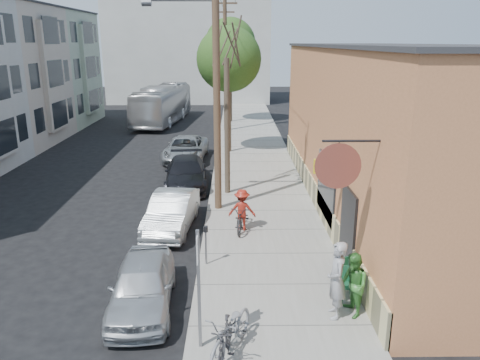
{
  "coord_description": "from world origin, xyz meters",
  "views": [
    {
      "loc": [
        3.13,
        -13.76,
        6.7
      ],
      "look_at": [
        3.33,
        3.78,
        1.5
      ],
      "focal_mm": 35.0,
      "sensor_mm": 36.0,
      "label": 1
    }
  ],
  "objects_px": {
    "tree_bare": "(227,128)",
    "tree_leafy_mid": "(229,59)",
    "parked_bike_a": "(225,342)",
    "utility_pole_near": "(215,77)",
    "patio_chair_b": "(349,285)",
    "patio_chair_a": "(343,276)",
    "patron_green": "(353,285)",
    "tree_leafy_far": "(230,43)",
    "cyclist": "(242,210)",
    "parked_bike_b": "(231,331)",
    "parking_meter_near": "(206,239)",
    "bus": "(163,104)",
    "car_0": "(142,285)",
    "car_1": "(172,212)",
    "sign_post": "(199,278)",
    "car_3": "(186,149)",
    "patron_grey": "(337,280)",
    "car_2": "(186,173)",
    "parking_meter_far": "(217,160)"
  },
  "relations": [
    {
      "from": "tree_bare",
      "to": "tree_leafy_mid",
      "type": "xyz_separation_m",
      "value": [
        0.0,
        8.31,
        2.59
      ]
    },
    {
      "from": "tree_leafy_mid",
      "to": "parked_bike_a",
      "type": "height_order",
      "value": "tree_leafy_mid"
    },
    {
      "from": "tree_bare",
      "to": "tree_leafy_mid",
      "type": "distance_m",
      "value": 8.71
    },
    {
      "from": "utility_pole_near",
      "to": "patio_chair_b",
      "type": "relative_size",
      "value": 11.36
    },
    {
      "from": "patio_chair_a",
      "to": "patron_green",
      "type": "relative_size",
      "value": 0.54
    },
    {
      "from": "tree_leafy_far",
      "to": "parked_bike_a",
      "type": "relative_size",
      "value": 5.55
    },
    {
      "from": "tree_bare",
      "to": "patron_green",
      "type": "bearing_deg",
      "value": -72.0
    },
    {
      "from": "utility_pole_near",
      "to": "cyclist",
      "type": "xyz_separation_m",
      "value": [
        1.0,
        -2.33,
        -4.5
      ]
    },
    {
      "from": "utility_pole_near",
      "to": "parked_bike_a",
      "type": "bearing_deg",
      "value": -86.89
    },
    {
      "from": "parked_bike_b",
      "to": "patron_green",
      "type": "bearing_deg",
      "value": 49.7
    },
    {
      "from": "parking_meter_near",
      "to": "bus",
      "type": "distance_m",
      "value": 27.69
    },
    {
      "from": "tree_bare",
      "to": "bus",
      "type": "relative_size",
      "value": 0.52
    },
    {
      "from": "cyclist",
      "to": "parking_meter_near",
      "type": "bearing_deg",
      "value": 73.19
    },
    {
      "from": "car_0",
      "to": "car_1",
      "type": "xyz_separation_m",
      "value": [
        0.07,
        5.37,
        0.02
      ]
    },
    {
      "from": "sign_post",
      "to": "car_3",
      "type": "distance_m",
      "value": 17.97
    },
    {
      "from": "patron_grey",
      "to": "parked_bike_a",
      "type": "height_order",
      "value": "patron_grey"
    },
    {
      "from": "sign_post",
      "to": "tree_leafy_far",
      "type": "height_order",
      "value": "tree_leafy_far"
    },
    {
      "from": "parking_meter_near",
      "to": "tree_leafy_mid",
      "type": "bearing_deg",
      "value": 87.96
    },
    {
      "from": "car_2",
      "to": "patron_grey",
      "type": "bearing_deg",
      "value": -71.71
    },
    {
      "from": "patio_chair_b",
      "to": "car_0",
      "type": "bearing_deg",
      "value": -165.26
    },
    {
      "from": "parking_meter_far",
      "to": "parked_bike_a",
      "type": "height_order",
      "value": "parking_meter_far"
    },
    {
      "from": "parking_meter_far",
      "to": "utility_pole_near",
      "type": "relative_size",
      "value": 0.12
    },
    {
      "from": "parking_meter_far",
      "to": "tree_leafy_mid",
      "type": "xyz_separation_m",
      "value": [
        0.55,
        5.67,
        4.71
      ]
    },
    {
      "from": "patron_green",
      "to": "car_0",
      "type": "relative_size",
      "value": 0.42
    },
    {
      "from": "patio_chair_a",
      "to": "car_3",
      "type": "distance_m",
      "value": 16.46
    },
    {
      "from": "patio_chair_a",
      "to": "car_1",
      "type": "xyz_separation_m",
      "value": [
        -5.25,
        4.81,
        0.09
      ]
    },
    {
      "from": "utility_pole_near",
      "to": "bus",
      "type": "distance_m",
      "value": 23.09
    },
    {
      "from": "patron_green",
      "to": "car_1",
      "type": "distance_m",
      "value": 7.96
    },
    {
      "from": "patio_chair_a",
      "to": "parked_bike_b",
      "type": "height_order",
      "value": "parked_bike_b"
    },
    {
      "from": "tree_leafy_far",
      "to": "bus",
      "type": "relative_size",
      "value": 0.75
    },
    {
      "from": "sign_post",
      "to": "patio_chair_b",
      "type": "height_order",
      "value": "sign_post"
    },
    {
      "from": "patron_green",
      "to": "car_0",
      "type": "bearing_deg",
      "value": -106.62
    },
    {
      "from": "patio_chair_b",
      "to": "tree_bare",
      "type": "bearing_deg",
      "value": 123.61
    },
    {
      "from": "parking_meter_near",
      "to": "cyclist",
      "type": "xyz_separation_m",
      "value": [
        1.14,
        2.73,
        -0.07
      ]
    },
    {
      "from": "sign_post",
      "to": "parked_bike_b",
      "type": "bearing_deg",
      "value": -18.47
    },
    {
      "from": "parking_meter_near",
      "to": "parked_bike_b",
      "type": "xyz_separation_m",
      "value": [
        0.8,
        -4.28,
        -0.3
      ]
    },
    {
      "from": "tree_leafy_far",
      "to": "patron_grey",
      "type": "height_order",
      "value": "tree_leafy_far"
    },
    {
      "from": "car_0",
      "to": "tree_bare",
      "type": "bearing_deg",
      "value": 73.69
    },
    {
      "from": "patio_chair_a",
      "to": "parking_meter_far",
      "type": "bearing_deg",
      "value": 84.48
    },
    {
      "from": "tree_bare",
      "to": "parking_meter_near",
      "type": "bearing_deg",
      "value": -94.42
    },
    {
      "from": "sign_post",
      "to": "parked_bike_b",
      "type": "height_order",
      "value": "sign_post"
    },
    {
      "from": "tree_leafy_mid",
      "to": "parking_meter_far",
      "type": "bearing_deg",
      "value": -95.54
    },
    {
      "from": "patio_chair_b",
      "to": "tree_leafy_mid",
      "type": "bearing_deg",
      "value": 114.6
    },
    {
      "from": "parking_meter_near",
      "to": "tree_leafy_far",
      "type": "height_order",
      "value": "tree_leafy_far"
    },
    {
      "from": "bus",
      "to": "patron_grey",
      "type": "bearing_deg",
      "value": -68.11
    },
    {
      "from": "utility_pole_near",
      "to": "patio_chair_b",
      "type": "bearing_deg",
      "value": -62.67
    },
    {
      "from": "parking_meter_near",
      "to": "patron_green",
      "type": "relative_size",
      "value": 0.76
    },
    {
      "from": "parking_meter_far",
      "to": "patron_green",
      "type": "height_order",
      "value": "patron_green"
    },
    {
      "from": "patio_chair_b",
      "to": "patron_grey",
      "type": "xyz_separation_m",
      "value": [
        -0.51,
        -0.74,
        0.55
      ]
    },
    {
      "from": "patio_chair_b",
      "to": "parked_bike_b",
      "type": "height_order",
      "value": "parked_bike_b"
    }
  ]
}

